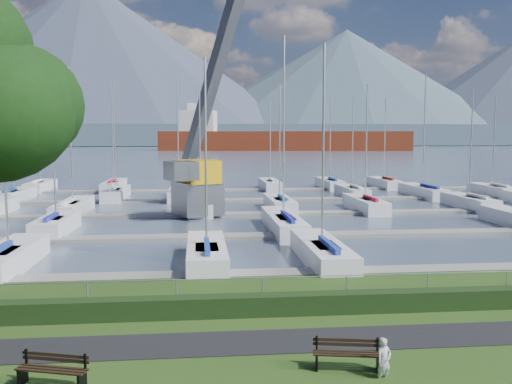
{
  "coord_description": "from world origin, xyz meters",
  "views": [
    {
      "loc": [
        -3.24,
        -19.38,
        6.18
      ],
      "look_at": [
        0.0,
        12.0,
        3.0
      ],
      "focal_mm": 40.0,
      "sensor_mm": 36.0,
      "label": 1
    }
  ],
  "objects": [
    {
      "name": "water",
      "position": [
        0.0,
        260.0,
        -0.4
      ],
      "size": [
        800.0,
        540.0,
        0.2
      ],
      "primitive_type": "cube",
      "color": "#49576B"
    },
    {
      "name": "person",
      "position": [
        1.44,
        -5.81,
        0.6
      ],
      "size": [
        0.52,
        0.44,
        1.2
      ],
      "primitive_type": "imported",
      "rotation": [
        0.0,
        0.0,
        0.41
      ],
      "color": "#B7B6BE",
      "rests_on": "grass"
    },
    {
      "name": "fence",
      "position": [
        0.0,
        0.0,
        1.2
      ],
      "size": [
        80.0,
        0.04,
        0.04
      ],
      "primitive_type": "cylinder",
      "rotation": [
        0.0,
        1.57,
        0.0
      ],
      "color": "#999CA1",
      "rests_on": "grass"
    },
    {
      "name": "bench_right",
      "position": [
        0.64,
        -5.19,
        0.42
      ],
      "size": [
        1.85,
        0.75,
        0.85
      ],
      "rotation": [
        0.0,
        0.0,
        -0.19
      ],
      "color": "black",
      "rests_on": "grass"
    },
    {
      "name": "hedge",
      "position": [
        0.0,
        -0.4,
        0.35
      ],
      "size": [
        80.0,
        0.7,
        0.7
      ],
      "primitive_type": "cube",
      "color": "black",
      "rests_on": "grass"
    },
    {
      "name": "foothill",
      "position": [
        0.0,
        330.0,
        6.0
      ],
      "size": [
        900.0,
        80.0,
        12.0
      ],
      "primitive_type": "cube",
      "color": "#4A5C6C",
      "rests_on": "water"
    },
    {
      "name": "path",
      "position": [
        0.0,
        -3.0,
        0.01
      ],
      "size": [
        160.0,
        2.0,
        0.04
      ],
      "primitive_type": "cube",
      "color": "black",
      "rests_on": "grass"
    },
    {
      "name": "bench_left",
      "position": [
        -6.83,
        -5.44,
        0.42
      ],
      "size": [
        1.84,
        0.93,
        0.85
      ],
      "rotation": [
        0.0,
        0.0,
        -0.3
      ],
      "color": "black",
      "rests_on": "grass"
    },
    {
      "name": "docks",
      "position": [
        0.0,
        26.0,
        -0.22
      ],
      "size": [
        90.0,
        41.6,
        0.25
      ],
      "color": "slate",
      "rests_on": "water"
    },
    {
      "name": "mountains",
      "position": [
        7.35,
        404.62,
        46.68
      ],
      "size": [
        1190.0,
        360.0,
        115.0
      ],
      "color": "#445764",
      "rests_on": "water"
    },
    {
      "name": "sailboat_fleet",
      "position": [
        -2.48,
        30.32,
        5.41
      ],
      "size": [
        74.4,
        50.04,
        13.19
      ],
      "color": "white",
      "rests_on": "water"
    },
    {
      "name": "cargo_ship_mid",
      "position": [
        28.11,
        214.51,
        3.52
      ],
      "size": [
        102.97,
        32.92,
        21.5
      ],
      "rotation": [
        0.0,
        0.0,
        -0.15
      ],
      "color": "maroon",
      "rests_on": "water"
    },
    {
      "name": "crane",
      "position": [
        -2.79,
        26.7,
        5.33
      ],
      "size": [
        7.95,
        12.82,
        22.35
      ],
      "rotation": [
        0.0,
        0.0,
        0.43
      ],
      "color": "#5B5D63",
      "rests_on": "water"
    }
  ]
}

